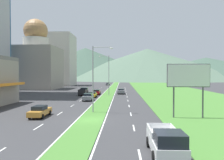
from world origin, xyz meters
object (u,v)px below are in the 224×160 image
pickup_truck_1 (166,142)px  motorcycle_rider (87,91)px  street_lamp_mid (108,73)px  pickup_truck_0 (84,92)px  street_lamp_near (95,75)px  car_5 (93,95)px  car_0 (88,97)px  car_2 (97,92)px  car_3 (40,111)px  car_4 (121,91)px  car_1 (108,84)px  billboard_roadside (189,78)px

pickup_truck_1 → motorcycle_rider: 51.96m
street_lamp_mid → pickup_truck_0: (-6.69, 0.67, -5.09)m
street_lamp_near → car_5: street_lamp_near is taller
car_0 → car_2: bearing=-1.0°
car_5 → pickup_truck_0: pickup_truck_0 is taller
car_3 → car_4: (10.57, 35.54, 0.02)m
car_2 → pickup_truck_0: 3.66m
car_5 → pickup_truck_1: bearing=-165.3°
car_1 → car_4: car_4 is taller
billboard_roadside → car_0: (-15.82, 18.48, -4.41)m
street_lamp_near → pickup_truck_1: 19.36m
pickup_truck_1 → pickup_truck_0: bearing=-163.3°
car_1 → car_2: size_ratio=0.93×
car_0 → car_3: bearing=169.0°
street_lamp_near → pickup_truck_1: size_ratio=1.82×
car_5 → car_4: bearing=-34.5°
billboard_roadside → car_4: (-8.84, 35.51, -4.44)m
car_4 → pickup_truck_0: size_ratio=0.77×
street_lamp_mid → car_4: (3.51, 4.77, -5.29)m
car_1 → car_4: bearing=-172.2°
billboard_roadside → car_1: 89.18m
car_1 → motorcycle_rider: bearing=176.8°
street_lamp_mid → billboard_roadside: (12.35, -30.74, -0.85)m
car_0 → car_2: car_0 is taller
billboard_roadside → car_1: size_ratio=1.66×
billboard_roadside → car_4: 36.86m
car_3 → pickup_truck_1: pickup_truck_1 is taller
pickup_truck_1 → car_1: bearing=-174.1°
car_0 → street_lamp_near: bearing=-167.3°
street_lamp_near → billboard_roadside: 13.05m
street_lamp_near → car_5: 22.52m
street_lamp_near → car_3: street_lamp_near is taller
street_lamp_near → car_0: street_lamp_near is taller
pickup_truck_0 → motorcycle_rider: (0.14, 5.06, -0.24)m
billboard_roadside → motorcycle_rider: 41.33m
street_lamp_mid → car_2: size_ratio=2.38×
pickup_truck_0 → motorcycle_rider: size_ratio=2.70×
car_1 → pickup_truck_1: pickup_truck_1 is taller
street_lamp_near → motorcycle_rider: 33.73m
street_lamp_mid → pickup_truck_0: size_ratio=1.99×
car_0 → car_5: size_ratio=1.01×
car_5 → pickup_truck_1: pickup_truck_1 is taller
billboard_roadside → car_5: billboard_roadside is taller
car_1 → car_3: (-3.39, -87.64, 0.04)m
car_1 → car_5: car_1 is taller
car_4 → motorcycle_rider: bearing=-95.5°
billboard_roadside → car_5: bearing=121.8°
street_lamp_near → car_4: street_lamp_near is taller
street_lamp_near → car_3: size_ratio=2.07×
car_3 → car_5: car_3 is taller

